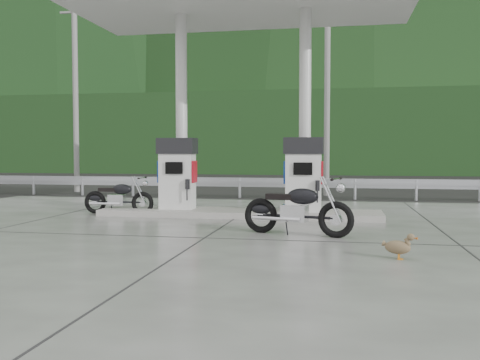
% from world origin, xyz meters
% --- Properties ---
extents(ground, '(160.00, 160.00, 0.00)m').
position_xyz_m(ground, '(0.00, 0.00, 0.00)').
color(ground, black).
rests_on(ground, ground).
extents(forecourt_apron, '(18.00, 14.00, 0.02)m').
position_xyz_m(forecourt_apron, '(0.00, 0.00, 0.01)').
color(forecourt_apron, '#62625D').
rests_on(forecourt_apron, ground).
extents(pump_island, '(7.00, 1.40, 0.15)m').
position_xyz_m(pump_island, '(0.00, 2.50, 0.10)').
color(pump_island, gray).
rests_on(pump_island, forecourt_apron).
extents(gas_pump_left, '(0.95, 0.55, 1.80)m').
position_xyz_m(gas_pump_left, '(-1.60, 2.50, 1.07)').
color(gas_pump_left, silver).
rests_on(gas_pump_left, pump_island).
extents(gas_pump_right, '(0.95, 0.55, 1.80)m').
position_xyz_m(gas_pump_right, '(1.60, 2.50, 1.07)').
color(gas_pump_right, silver).
rests_on(gas_pump_right, pump_island).
extents(canopy_column_left, '(0.30, 0.30, 5.00)m').
position_xyz_m(canopy_column_left, '(-1.60, 2.90, 2.67)').
color(canopy_column_left, silver).
rests_on(canopy_column_left, pump_island).
extents(canopy_column_right, '(0.30, 0.30, 5.00)m').
position_xyz_m(canopy_column_right, '(1.60, 2.90, 2.67)').
color(canopy_column_right, silver).
rests_on(canopy_column_right, pump_island).
extents(guardrail, '(26.00, 0.16, 1.42)m').
position_xyz_m(guardrail, '(0.00, 8.00, 0.71)').
color(guardrail, '#ADB0B6').
rests_on(guardrail, ground).
extents(road, '(60.00, 7.00, 0.01)m').
position_xyz_m(road, '(0.00, 11.50, 0.00)').
color(road, black).
rests_on(road, ground).
extents(utility_pole_a, '(0.22, 0.22, 8.00)m').
position_xyz_m(utility_pole_a, '(-8.00, 9.50, 4.00)').
color(utility_pole_a, gray).
rests_on(utility_pole_a, ground).
extents(utility_pole_b, '(0.22, 0.22, 8.00)m').
position_xyz_m(utility_pole_b, '(2.00, 9.50, 4.00)').
color(utility_pole_b, gray).
rests_on(utility_pole_b, ground).
extents(tree_band, '(80.00, 6.00, 6.00)m').
position_xyz_m(tree_band, '(0.00, 30.00, 3.00)').
color(tree_band, black).
rests_on(tree_band, ground).
extents(forested_hills, '(100.00, 40.00, 140.00)m').
position_xyz_m(forested_hills, '(0.00, 60.00, 0.00)').
color(forested_hills, black).
rests_on(forested_hills, ground).
extents(motorcycle_left, '(1.76, 0.56, 0.83)m').
position_xyz_m(motorcycle_left, '(-3.15, 2.40, 0.44)').
color(motorcycle_left, black).
rests_on(motorcycle_left, forecourt_apron).
extents(motorcycle_right, '(2.16, 1.16, 0.98)m').
position_xyz_m(motorcycle_right, '(1.66, -0.32, 0.51)').
color(motorcycle_right, black).
rests_on(motorcycle_right, forecourt_apron).
extents(duck, '(0.49, 0.29, 0.34)m').
position_xyz_m(duck, '(3.32, -2.36, 0.19)').
color(duck, brown).
rests_on(duck, forecourt_apron).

